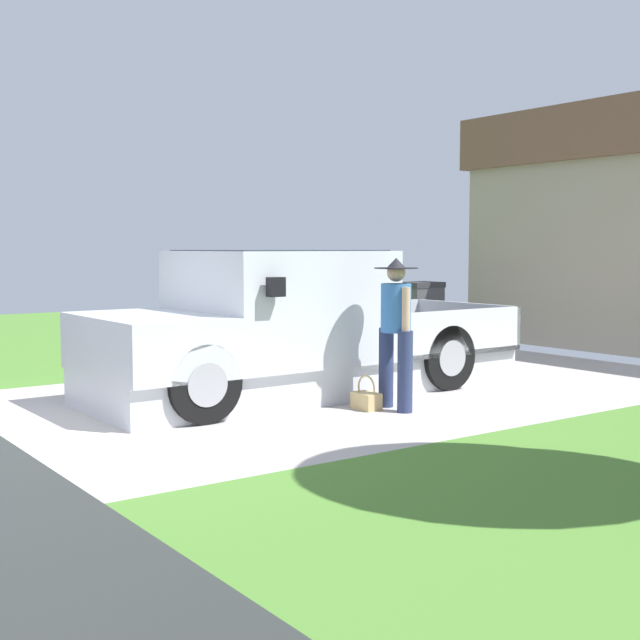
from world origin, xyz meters
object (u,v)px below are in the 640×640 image
object	(u,v)px
wheeled_trash_bin	(420,310)
person_with_hat	(396,326)
pickup_truck	(282,330)
handbag	(366,399)

from	to	relation	value
wheeled_trash_bin	person_with_hat	bearing A→B (deg)	-44.83
pickup_truck	person_with_hat	size ratio (longest dim) A/B	3.31
person_with_hat	wheeled_trash_bin	distance (m)	6.49
pickup_truck	person_with_hat	xyz separation A→B (m)	(1.44, 0.52, 0.13)
handbag	pickup_truck	bearing A→B (deg)	-168.21
handbag	wheeled_trash_bin	size ratio (longest dim) A/B	0.34
person_with_hat	wheeled_trash_bin	size ratio (longest dim) A/B	1.46
pickup_truck	handbag	xyz separation A→B (m)	(1.26, 0.26, -0.66)
pickup_truck	handbag	world-z (taller)	pickup_truck
handbag	wheeled_trash_bin	xyz separation A→B (m)	(-4.41, 4.82, 0.49)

